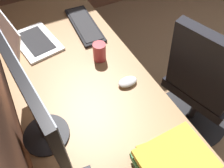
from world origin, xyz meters
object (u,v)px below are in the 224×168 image
at_px(mouse_main, 128,82).
at_px(book_stack_near, 174,161).
at_px(office_chair, 201,90).
at_px(coffee_mug, 99,51).
at_px(monitor_secondary, 32,102).
at_px(laptop_leftmost, 26,40).
at_px(keyboard_spare, 84,25).
at_px(drawer_pedestal, 67,87).

distance_m(mouse_main, book_stack_near, 0.45).
bearing_deg(office_chair, mouse_main, 81.35).
bearing_deg(coffee_mug, book_stack_near, 179.10).
height_order(monitor_secondary, office_chair, monitor_secondary).
distance_m(laptop_leftmost, keyboard_spare, 0.38).
xyz_separation_m(mouse_main, book_stack_near, (-0.45, 0.06, 0.03)).
relative_size(keyboard_spare, book_stack_near, 1.42).
xyz_separation_m(keyboard_spare, mouse_main, (-0.55, -0.00, 0.01)).
relative_size(drawer_pedestal, office_chair, 0.72).
relative_size(mouse_main, coffee_mug, 0.93).
distance_m(monitor_secondary, book_stack_near, 0.57).
distance_m(book_stack_near, coffee_mug, 0.69).
bearing_deg(mouse_main, monitor_secondary, 101.07).
bearing_deg(mouse_main, book_stack_near, 172.68).
xyz_separation_m(keyboard_spare, book_stack_near, (-1.00, 0.05, 0.04)).
distance_m(monitor_secondary, laptop_leftmost, 0.65).
xyz_separation_m(monitor_secondary, coffee_mug, (0.33, -0.41, -0.20)).
relative_size(drawer_pedestal, book_stack_near, 2.31).
xyz_separation_m(drawer_pedestal, keyboard_spare, (0.12, -0.23, 0.39)).
distance_m(drawer_pedestal, mouse_main, 0.64).
bearing_deg(monitor_secondary, laptop_leftmost, -6.80).
bearing_deg(coffee_mug, office_chair, -118.82).
relative_size(coffee_mug, office_chair, 0.11).
xyz_separation_m(drawer_pedestal, book_stack_near, (-0.89, -0.17, 0.43)).
height_order(coffee_mug, office_chair, office_chair).
relative_size(drawer_pedestal, coffee_mug, 6.24).
height_order(laptop_leftmost, mouse_main, laptop_leftmost).
bearing_deg(office_chair, book_stack_near, 122.15).
relative_size(laptop_leftmost, book_stack_near, 1.22).
bearing_deg(office_chair, coffee_mug, 61.18).
distance_m(coffee_mug, office_chair, 0.73).
height_order(drawer_pedestal, office_chair, office_chair).
distance_m(monitor_secondary, office_chair, 1.12).
height_order(keyboard_spare, book_stack_near, book_stack_near).
bearing_deg(monitor_secondary, keyboard_spare, -35.16).
height_order(laptop_leftmost, office_chair, office_chair).
bearing_deg(laptop_leftmost, book_stack_near, -161.59).
height_order(monitor_secondary, keyboard_spare, monitor_secondary).
xyz_separation_m(book_stack_near, coffee_mug, (0.69, -0.01, 0.00)).
xyz_separation_m(monitor_secondary, laptop_leftmost, (0.62, -0.07, -0.20)).
height_order(drawer_pedestal, book_stack_near, book_stack_near).
bearing_deg(laptop_leftmost, office_chair, -123.74).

